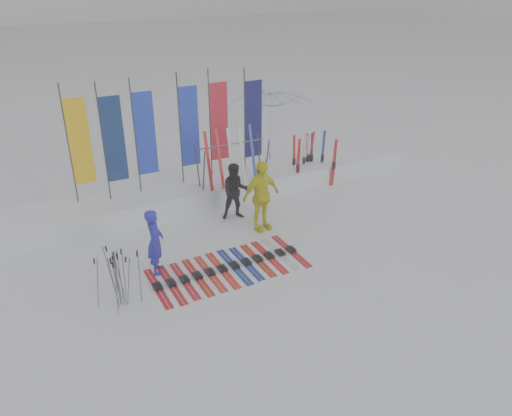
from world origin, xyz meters
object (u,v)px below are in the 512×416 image
ski_rack (232,157)px  person_blue (155,242)px  person_black (236,192)px  ski_row (228,267)px  tent_canopy (272,128)px  person_yellow (261,196)px

ski_rack → person_blue: bearing=-140.2°
person_black → ski_rack: (0.43, 1.07, 0.58)m
ski_row → tent_canopy: bearing=52.3°
person_yellow → tent_canopy: bearing=48.2°
person_black → person_yellow: size_ratio=0.83×
person_blue → person_yellow: person_yellow is taller
tent_canopy → ski_row: 7.06m
person_yellow → tent_canopy: 4.90m
ski_row → ski_rack: (1.73, 3.35, 1.35)m
person_blue → ski_row: size_ratio=0.44×
person_blue → tent_canopy: bearing=-31.0°
ski_row → ski_rack: 4.00m
person_blue → tent_canopy: tent_canopy is taller
tent_canopy → ski_rack: tent_canopy is taller
person_yellow → ski_rack: person_yellow is taller
person_black → ski_rack: ski_rack is taller
person_blue → ski_row: bearing=-95.5°
tent_canopy → ski_rack: (-2.52, -2.15, 0.05)m
ski_row → person_blue: bearing=155.5°
person_black → person_blue: bearing=-134.7°
person_blue → person_black: (2.78, 1.60, 0.02)m
person_yellow → ski_rack: bearing=77.4°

